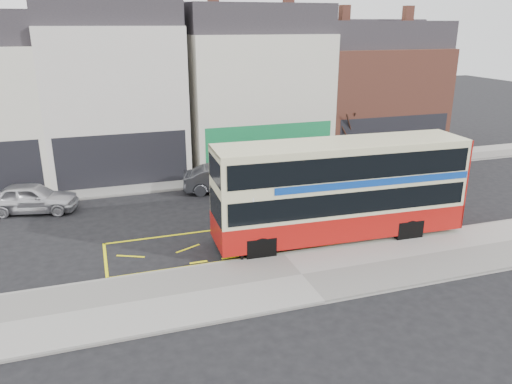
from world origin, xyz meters
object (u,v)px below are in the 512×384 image
object	(u,v)px
street_tree_right	(343,119)
car_white	(348,164)
double_decker_bus	(341,189)
car_grey	(225,179)
bus_stop_post	(243,222)
car_silver	(32,198)

from	to	relation	value
street_tree_right	car_white	bearing A→B (deg)	-107.49
car_white	double_decker_bus	bearing A→B (deg)	130.75
car_grey	car_white	world-z (taller)	car_grey
bus_stop_post	car_silver	distance (m)	12.30
double_decker_bus	car_grey	bearing A→B (deg)	114.02
bus_stop_post	car_white	xyz separation A→B (m)	(9.85, 9.74, -1.11)
double_decker_bus	street_tree_right	xyz separation A→B (m)	(5.79, 10.87, 0.83)
bus_stop_post	double_decker_bus	bearing A→B (deg)	18.67
double_decker_bus	bus_stop_post	bearing A→B (deg)	-165.70
bus_stop_post	car_grey	distance (m)	9.10
double_decker_bus	car_grey	xyz separation A→B (m)	(-3.14, 7.90, -1.55)
car_white	car_silver	bearing A→B (deg)	73.98
car_silver	street_tree_right	distance (m)	19.44
car_silver	car_white	size ratio (longest dim) A/B	0.97
double_decker_bus	car_white	size ratio (longest dim) A/B	2.43
car_grey	street_tree_right	distance (m)	9.70
street_tree_right	car_grey	bearing A→B (deg)	-161.61
car_silver	car_grey	size ratio (longest dim) A/B	0.95
bus_stop_post	car_white	bearing A→B (deg)	51.42
car_silver	car_white	xyz separation A→B (m)	(18.38, 0.93, -0.10)
car_silver	street_tree_right	world-z (taller)	street_tree_right
car_white	street_tree_right	size ratio (longest dim) A/B	0.99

